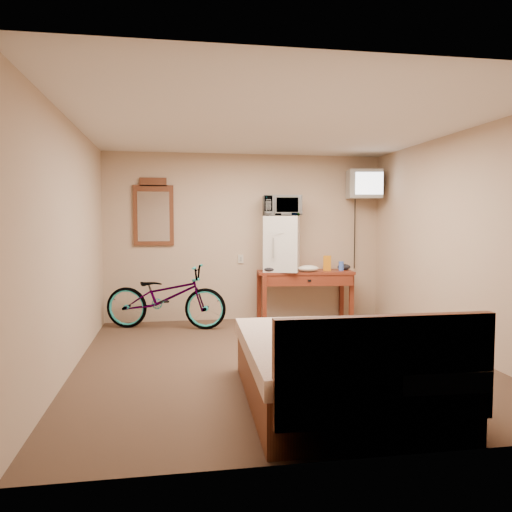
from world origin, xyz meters
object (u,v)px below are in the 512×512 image
Objects in this scene: desk at (305,279)px; microwave at (282,206)px; mini_fridge at (282,244)px; bicycle at (166,297)px; crt_television at (364,184)px; blue_cup at (341,266)px; wall_mirror at (154,213)px; bed at (339,369)px.

desk is 2.66× the size of microwave.
mini_fridge is 0.48× the size of bicycle.
desk is 1.68m from crt_television.
wall_mirror is (-2.78, 0.28, 0.80)m from blue_cup.
bed is at bearing -94.56° from mini_fridge.
bicycle is (-1.70, -0.24, -1.28)m from microwave.
bed is (-1.54, -3.40, -1.75)m from crt_television.
desk is 3.45m from bed.
microwave is 0.89× the size of crt_television.
bicycle is at bearing -175.55° from crt_television.
bed is at bearing -100.51° from desk.
blue_cup is 0.08× the size of bicycle.
mini_fridge reaches higher than desk.
bed is (-0.63, -3.37, -0.34)m from desk.
microwave reaches higher than desk.
bed is (-1.18, -3.37, -0.52)m from blue_cup.
mini_fridge is at bearing 174.95° from desk.
microwave reaches higher than blue_cup.
microwave is at bearing 177.67° from blue_cup.
crt_television is 0.37× the size of bicycle.
wall_mirror reaches higher than blue_cup.
crt_television is (1.26, -0.01, 0.33)m from microwave.
mini_fridge is at bearing 177.68° from blue_cup.
bed is at bearing -66.33° from wall_mirror.
microwave is 0.33× the size of bicycle.
blue_cup is at bearing -175.42° from crt_television.
wall_mirror is (-1.87, 0.24, 0.46)m from mini_fridge.
bed is (1.43, -3.17, -0.15)m from bicycle.
crt_television is (1.26, -0.01, 0.89)m from mini_fridge.
blue_cup is 3.61m from bed.
crt_television is at bearing 1.43° from desk.
microwave reaches higher than bicycle.
microwave is at bearing 56.28° from mini_fridge.
wall_mirror is at bearing 172.61° from mini_fridge.
mini_fridge is 5.98× the size of blue_cup.
microwave is 2.14m from bicycle.
desk is 1.48× the size of wall_mirror.
blue_cup is 0.07× the size of bed.
bicycle is at bearing -175.56° from blue_cup.
bed is at bearing -109.34° from blue_cup.
bed reaches higher than bicycle.
bed is (-0.27, -3.41, -1.43)m from microwave.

